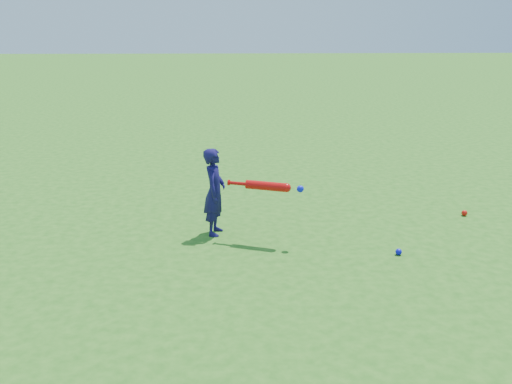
% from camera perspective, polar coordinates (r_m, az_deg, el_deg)
% --- Properties ---
extents(ground, '(80.00, 80.00, 0.00)m').
position_cam_1_polar(ground, '(6.83, -2.08, -3.76)').
color(ground, '#276818').
rests_on(ground, ground).
extents(child, '(0.31, 0.41, 1.02)m').
position_cam_1_polar(child, '(6.55, -4.16, 0.02)').
color(child, '#16104A').
rests_on(child, ground).
extents(ground_ball_red, '(0.07, 0.07, 0.07)m').
position_cam_1_polar(ground_ball_red, '(7.75, 20.12, -1.99)').
color(ground_ball_red, red).
rests_on(ground_ball_red, ground).
extents(ground_ball_blue, '(0.07, 0.07, 0.07)m').
position_cam_1_polar(ground_ball_blue, '(6.27, 14.07, -5.83)').
color(ground_ball_blue, '#0D0CD3').
rests_on(ground_ball_blue, ground).
extents(bat_swing, '(0.83, 0.36, 0.10)m').
position_cam_1_polar(bat_swing, '(6.25, 1.38, 0.58)').
color(bat_swing, red).
rests_on(bat_swing, ground).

